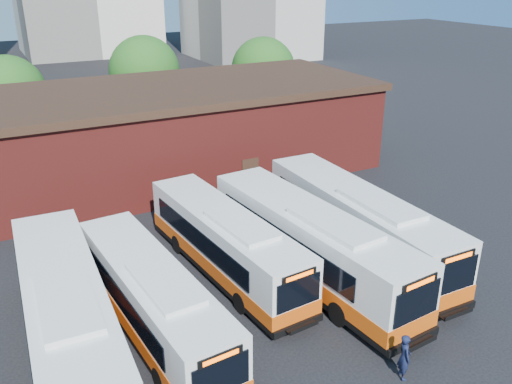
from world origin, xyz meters
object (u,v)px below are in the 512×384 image
bus_farwest (68,322)px  bus_west (153,303)px  bus_east (357,226)px  transit_worker (404,357)px  bus_mideast (310,247)px  bus_midwest (226,245)px

bus_farwest → bus_west: 3.34m
bus_farwest → bus_east: (14.75, 1.59, 0.03)m
transit_worker → bus_farwest: bearing=79.0°
bus_farwest → bus_mideast: (11.36, 0.78, 0.03)m
bus_midwest → bus_mideast: bearing=-39.6°
bus_west → bus_mideast: size_ratio=0.87×
bus_farwest → bus_mideast: 11.39m
bus_farwest → transit_worker: (10.68, -6.71, -0.73)m
bus_east → bus_midwest: bearing=167.5°
bus_midwest → bus_farwest: bearing=-164.3°
bus_east → transit_worker: (-4.07, -8.30, -0.76)m
bus_mideast → bus_west: bearing=-179.9°
bus_farwest → bus_midwest: size_ratio=1.09×
bus_midwest → bus_mideast: (3.39, -2.30, 0.18)m
bus_farwest → bus_midwest: bus_farwest is taller
bus_farwest → transit_worker: bus_farwest is taller
bus_west → transit_worker: bus_west is taller
bus_east → bus_farwest: bearing=-173.9°
bus_west → bus_east: bus_east is taller
bus_farwest → bus_mideast: size_ratio=0.98×
bus_west → bus_east: 11.52m
bus_west → bus_midwest: bus_midwest is taller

